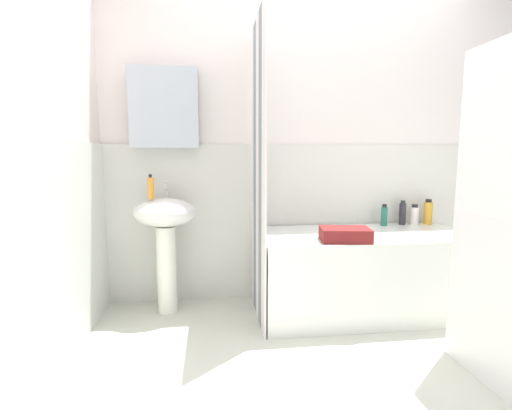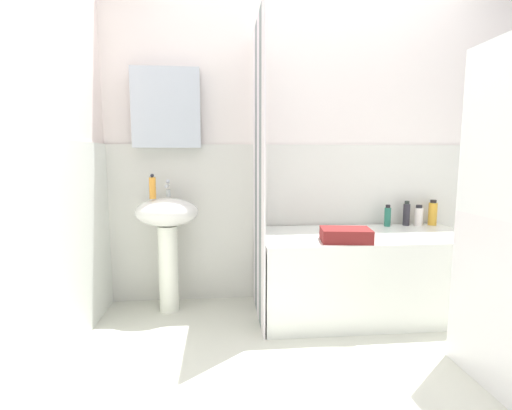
% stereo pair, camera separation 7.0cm
% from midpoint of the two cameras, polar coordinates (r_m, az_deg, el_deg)
% --- Properties ---
extents(ground_plane, '(4.80, 5.60, 0.04)m').
position_cam_midpoint_polar(ground_plane, '(2.06, 18.18, -25.98)').
color(ground_plane, silver).
extents(wall_back_tiled, '(3.60, 0.18, 2.40)m').
position_cam_midpoint_polar(wall_back_tiled, '(2.91, 7.88, 7.99)').
color(wall_back_tiled, white).
rests_on(wall_back_tiled, ground_plane).
extents(wall_left_tiled, '(0.07, 1.81, 2.40)m').
position_cam_midpoint_polar(wall_left_tiled, '(2.09, -29.32, 6.85)').
color(wall_left_tiled, white).
rests_on(wall_left_tiled, ground_plane).
extents(sink, '(0.44, 0.34, 0.82)m').
position_cam_midpoint_polar(sink, '(2.67, -12.83, -3.61)').
color(sink, white).
rests_on(sink, ground_plane).
extents(faucet, '(0.03, 0.12, 0.12)m').
position_cam_midpoint_polar(faucet, '(2.71, -12.78, 2.53)').
color(faucet, silver).
rests_on(faucet, sink).
extents(soap_dispenser, '(0.05, 0.05, 0.17)m').
position_cam_midpoint_polar(soap_dispenser, '(2.61, -14.98, 2.63)').
color(soap_dispenser, orange).
rests_on(soap_dispenser, sink).
extents(bathtub, '(1.49, 0.69, 0.57)m').
position_cam_midpoint_polar(bathtub, '(2.78, 17.21, -10.04)').
color(bathtub, white).
rests_on(bathtub, ground_plane).
extents(shower_curtain, '(0.01, 0.69, 2.00)m').
position_cam_midpoint_polar(shower_curtain, '(2.46, 1.25, 4.99)').
color(shower_curtain, white).
rests_on(shower_curtain, ground_plane).
extents(conditioner_bottle, '(0.07, 0.07, 0.20)m').
position_cam_midpoint_polar(conditioner_bottle, '(3.23, 26.22, -1.15)').
color(conditioner_bottle, gold).
rests_on(conditioner_bottle, bathtub).
extents(body_wash_bottle, '(0.06, 0.06, 0.16)m').
position_cam_midpoint_polar(body_wash_bottle, '(3.15, 24.43, -1.56)').
color(body_wash_bottle, white).
rests_on(body_wash_bottle, bathtub).
extents(shampoo_bottle, '(0.05, 0.05, 0.19)m').
position_cam_midpoint_polar(shampoo_bottle, '(3.12, 22.85, -1.29)').
color(shampoo_bottle, '#2E2C34').
rests_on(shampoo_bottle, bathtub).
extents(lotion_bottle, '(0.05, 0.05, 0.17)m').
position_cam_midpoint_polar(lotion_bottle, '(3.03, 20.30, -1.64)').
color(lotion_bottle, '#26725B').
rests_on(lotion_bottle, bathtub).
extents(towel_folded, '(0.33, 0.26, 0.08)m').
position_cam_midpoint_polar(towel_folded, '(2.42, 14.51, -4.51)').
color(towel_folded, maroon).
rests_on(towel_folded, bathtub).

